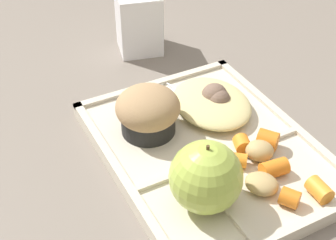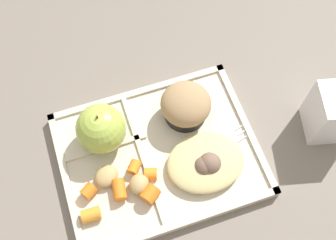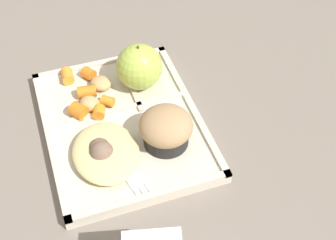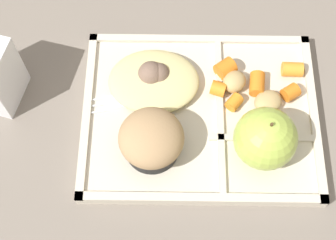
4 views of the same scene
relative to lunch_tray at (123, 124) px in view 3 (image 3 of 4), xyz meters
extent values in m
plane|color=slate|center=(0.00, 0.00, -0.01)|extent=(6.00, 6.00, 0.00)
cube|color=beige|center=(0.00, 0.00, 0.00)|extent=(0.33, 0.25, 0.02)
cube|color=beige|center=(0.00, -0.12, 0.01)|extent=(0.33, 0.01, 0.01)
cube|color=beige|center=(0.00, 0.12, 0.01)|extent=(0.33, 0.01, 0.01)
cube|color=beige|center=(-0.16, 0.00, 0.01)|extent=(0.01, 0.25, 0.01)
cube|color=beige|center=(0.16, 0.00, 0.01)|extent=(0.01, 0.25, 0.01)
cube|color=beige|center=(-0.03, 0.00, 0.01)|extent=(0.01, 0.23, 0.01)
cube|color=beige|center=(-0.08, 0.04, 0.01)|extent=(0.14, 0.01, 0.01)
sphere|color=#A8C14C|center=(-0.08, 0.05, 0.05)|extent=(0.08, 0.08, 0.08)
cylinder|color=#4C381E|center=(-0.08, 0.05, 0.09)|extent=(0.00, 0.00, 0.01)
cylinder|color=black|center=(0.07, 0.05, 0.02)|extent=(0.07, 0.07, 0.03)
ellipsoid|color=tan|center=(0.07, 0.05, 0.05)|extent=(0.09, 0.09, 0.05)
cylinder|color=orange|center=(-0.04, -0.07, 0.02)|extent=(0.04, 0.04, 0.03)
cylinder|color=orange|center=(-0.13, -0.03, 0.02)|extent=(0.03, 0.03, 0.02)
cylinder|color=orange|center=(-0.08, -0.04, 0.02)|extent=(0.02, 0.03, 0.02)
cylinder|color=orange|center=(-0.13, -0.07, 0.02)|extent=(0.03, 0.02, 0.02)
cylinder|color=orange|center=(-0.02, -0.03, 0.02)|extent=(0.03, 0.03, 0.02)
cylinder|color=orange|center=(-0.05, -0.01, 0.02)|extent=(0.03, 0.03, 0.02)
ellipsoid|color=tan|center=(-0.05, -0.04, 0.02)|extent=(0.05, 0.05, 0.02)
ellipsoid|color=tan|center=(-0.09, -0.01, 0.02)|extent=(0.05, 0.05, 0.02)
ellipsoid|color=#D6C684|center=(0.07, -0.04, 0.02)|extent=(0.13, 0.10, 0.02)
sphere|color=#755B4C|center=(0.06, -0.05, 0.02)|extent=(0.03, 0.03, 0.03)
sphere|color=#755B4C|center=(0.07, -0.05, 0.03)|extent=(0.04, 0.04, 0.04)
sphere|color=#755B4C|center=(0.06, -0.05, 0.02)|extent=(0.03, 0.03, 0.03)
cube|color=white|center=(0.06, -0.03, 0.01)|extent=(0.09, 0.03, 0.00)
cube|color=white|center=(0.12, -0.02, 0.01)|extent=(0.03, 0.03, 0.00)
cylinder|color=white|center=(0.15, -0.02, 0.01)|extent=(0.02, 0.01, 0.00)
cylinder|color=white|center=(0.15, -0.01, 0.01)|extent=(0.02, 0.01, 0.00)
cylinder|color=white|center=(0.14, 0.00, 0.01)|extent=(0.02, 0.01, 0.00)
camera|label=1|loc=(-0.39, 0.26, 0.43)|focal=51.94mm
camera|label=2|loc=(-0.07, -0.24, 0.66)|focal=44.44mm
camera|label=3|loc=(0.53, -0.10, 0.59)|focal=50.36mm
camera|label=4|loc=(0.04, 0.30, 0.63)|focal=53.41mm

